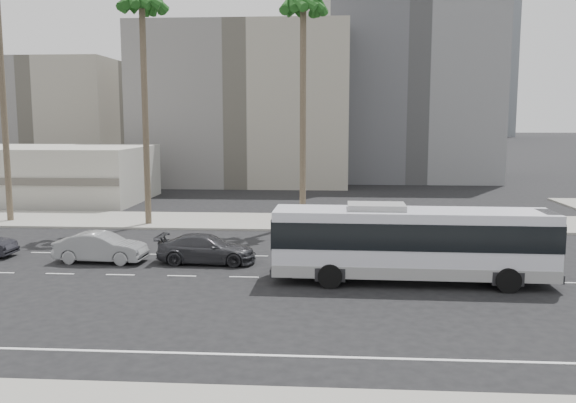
# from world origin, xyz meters

# --- Properties ---
(ground) EXTENTS (700.00, 700.00, 0.00)m
(ground) POSITION_xyz_m (0.00, 0.00, 0.00)
(ground) COLOR black
(ground) RESTS_ON ground
(sidewalk_north) EXTENTS (120.00, 7.00, 0.15)m
(sidewalk_north) POSITION_xyz_m (0.00, 15.50, 0.07)
(sidewalk_north) COLOR gray
(sidewalk_north) RESTS_ON ground
(commercial_low) EXTENTS (22.00, 12.16, 5.00)m
(commercial_low) POSITION_xyz_m (-30.00, 25.99, 2.50)
(commercial_low) COLOR #B0ACA0
(commercial_low) RESTS_ON ground
(midrise_beige_west) EXTENTS (24.00, 18.00, 18.00)m
(midrise_beige_west) POSITION_xyz_m (-12.00, 45.00, 9.00)
(midrise_beige_west) COLOR gray
(midrise_beige_west) RESTS_ON ground
(midrise_gray_center) EXTENTS (20.00, 20.00, 26.00)m
(midrise_gray_center) POSITION_xyz_m (8.00, 52.00, 13.00)
(midrise_gray_center) COLOR #595A5E
(midrise_gray_center) RESTS_ON ground
(midrise_beige_far) EXTENTS (18.00, 16.00, 15.00)m
(midrise_beige_far) POSITION_xyz_m (-38.00, 50.00, 7.50)
(midrise_beige_far) COLOR gray
(midrise_beige_far) RESTS_ON ground
(civic_tower) EXTENTS (42.00, 42.00, 129.00)m
(civic_tower) POSITION_xyz_m (-2.00, 250.00, 38.83)
(civic_tower) COLOR beige
(civic_tower) RESTS_ON ground
(highrise_right) EXTENTS (26.00, 26.00, 70.00)m
(highrise_right) POSITION_xyz_m (45.00, 230.00, 35.00)
(highrise_right) COLOR #545A61
(highrise_right) RESTS_ON ground
(highrise_far) EXTENTS (22.00, 22.00, 60.00)m
(highrise_far) POSITION_xyz_m (70.00, 260.00, 30.00)
(highrise_far) COLOR #545A61
(highrise_far) RESTS_ON ground
(city_bus) EXTENTS (12.67, 3.10, 3.62)m
(city_bus) POSITION_xyz_m (1.78, -0.30, 1.90)
(city_bus) COLOR silver
(city_bus) RESTS_ON ground
(car_a) EXTENTS (2.24, 5.19, 1.49)m
(car_a) POSITION_xyz_m (-8.35, 2.78, 0.74)
(car_a) COLOR #303034
(car_a) RESTS_ON ground
(car_b) EXTENTS (1.89, 4.81, 1.56)m
(car_b) POSITION_xyz_m (-13.91, 2.60, 0.78)
(car_b) COLOR gray
(car_b) RESTS_ON ground
(palm_near) EXTENTS (4.91, 4.91, 16.54)m
(palm_near) POSITION_xyz_m (-3.87, 14.91, 14.98)
(palm_near) COLOR brown
(palm_near) RESTS_ON ground
(palm_mid) EXTENTS (5.42, 5.42, 16.73)m
(palm_mid) POSITION_xyz_m (-14.74, 13.68, 15.05)
(palm_mid) COLOR brown
(palm_mid) RESTS_ON ground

